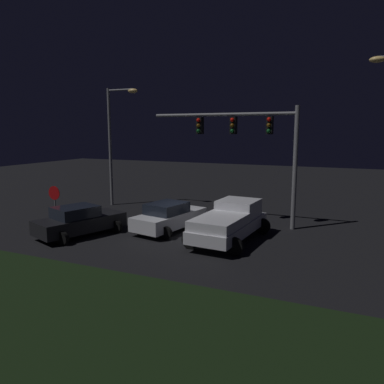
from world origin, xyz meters
name	(u,v)px	position (x,y,z in m)	size (l,w,h in m)	color
ground_plane	(183,233)	(0.00, 0.00, 0.00)	(80.00, 80.00, 0.00)	black
grass_median	(48,310)	(0.00, -9.25, 0.05)	(27.62, 6.55, 0.10)	black
pickup_truck	(231,220)	(2.59, -0.12, 1.00)	(3.14, 5.53, 1.80)	silver
car_sedan	(169,217)	(-0.92, 0.27, 0.74)	(3.02, 4.67, 1.51)	silver
car_sedan_far	(79,221)	(-4.61, -2.41, 0.74)	(3.37, 4.75, 1.51)	black
traffic_signal_gantry	(250,137)	(2.56, 3.16, 4.90)	(8.32, 0.56, 6.50)	slate
street_lamp_left	(115,133)	(-7.37, 4.82, 5.06)	(2.41, 0.44, 8.06)	slate
stop_sign	(55,198)	(-7.09, -1.43, 1.56)	(0.76, 0.08, 2.23)	slate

